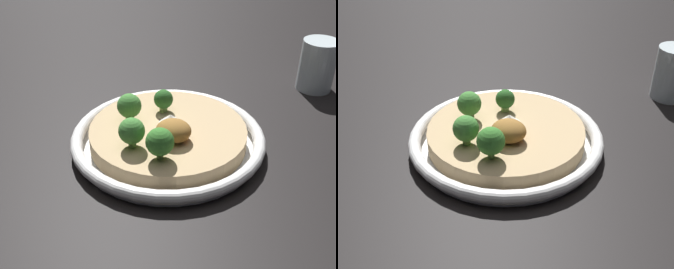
% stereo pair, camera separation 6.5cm
% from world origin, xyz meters
% --- Properties ---
extents(ground_plane, '(6.00, 6.00, 0.00)m').
position_xyz_m(ground_plane, '(0.00, 0.00, 0.00)').
color(ground_plane, black).
extents(risotto_bowl, '(0.30, 0.30, 0.03)m').
position_xyz_m(risotto_bowl, '(0.00, 0.00, 0.02)').
color(risotto_bowl, white).
rests_on(risotto_bowl, ground_plane).
extents(cheese_sprinkle, '(0.04, 0.04, 0.02)m').
position_xyz_m(cheese_sprinkle, '(0.00, 0.01, 0.04)').
color(cheese_sprinkle, white).
rests_on(cheese_sprinkle, risotto_bowl).
extents(crispy_onion_garnish, '(0.05, 0.05, 0.03)m').
position_xyz_m(crispy_onion_garnish, '(0.02, -0.03, 0.05)').
color(crispy_onion_garnish, olive).
rests_on(crispy_onion_garnish, risotto_bowl).
extents(broccoli_left, '(0.04, 0.04, 0.05)m').
position_xyz_m(broccoli_left, '(-0.06, -0.00, 0.06)').
color(broccoli_left, '#668E47').
rests_on(broccoli_left, risotto_bowl).
extents(broccoli_front_left, '(0.04, 0.04, 0.05)m').
position_xyz_m(broccoli_front_left, '(-0.03, -0.06, 0.06)').
color(broccoli_front_left, '#668E47').
rests_on(broccoli_front_left, risotto_bowl).
extents(broccoli_front_right, '(0.04, 0.04, 0.05)m').
position_xyz_m(broccoli_front_right, '(0.01, -0.08, 0.06)').
color(broccoli_front_right, '#668E47').
rests_on(broccoli_front_right, risotto_bowl).
extents(broccoli_back, '(0.03, 0.03, 0.04)m').
position_xyz_m(broccoli_back, '(-0.02, 0.05, 0.05)').
color(broccoli_back, '#84A856').
rests_on(broccoli_back, risotto_bowl).
extents(drinking_glass, '(0.07, 0.07, 0.10)m').
position_xyz_m(drinking_glass, '(0.21, 0.27, 0.05)').
color(drinking_glass, silver).
rests_on(drinking_glass, ground_plane).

